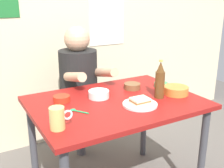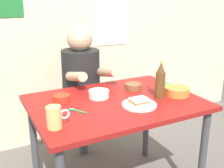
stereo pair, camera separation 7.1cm
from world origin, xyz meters
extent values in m
cube|color=beige|center=(0.00, 1.05, 1.30)|extent=(4.40, 0.08, 2.60)
cube|color=silver|center=(0.48, 1.01, 1.20)|extent=(0.39, 0.01, 0.55)
cube|color=maroon|center=(0.00, 0.00, 0.72)|extent=(1.10, 0.80, 0.03)
cylinder|color=#3F3F44|center=(0.49, -0.34, 0.35)|extent=(0.05, 0.05, 0.71)
cylinder|color=#3F3F44|center=(-0.49, 0.34, 0.35)|extent=(0.05, 0.05, 0.71)
cylinder|color=#3F3F44|center=(0.49, 0.34, 0.35)|extent=(0.05, 0.05, 0.71)
cylinder|color=#4C4C51|center=(0.00, 0.63, 0.21)|extent=(0.08, 0.08, 0.41)
cylinder|color=brown|center=(0.00, 0.63, 0.43)|extent=(0.34, 0.34, 0.04)
cylinder|color=black|center=(0.00, 0.63, 0.71)|extent=(0.32, 0.32, 0.52)
sphere|color=tan|center=(0.00, 0.63, 1.06)|extent=(0.21, 0.21, 0.21)
cylinder|color=tan|center=(-0.13, 0.38, 0.82)|extent=(0.07, 0.31, 0.14)
cylinder|color=tan|center=(0.13, 0.38, 0.82)|extent=(0.07, 0.31, 0.14)
cylinder|color=silver|center=(0.09, -0.15, 0.75)|extent=(0.22, 0.22, 0.01)
cube|color=beige|center=(0.09, -0.15, 0.76)|extent=(0.11, 0.09, 0.01)
cube|color=#9E592D|center=(0.09, -0.15, 0.77)|extent=(0.11, 0.09, 0.01)
cube|color=beige|center=(0.09, -0.15, 0.78)|extent=(0.11, 0.09, 0.01)
cylinder|color=#D1BC66|center=(-0.47, -0.21, 0.80)|extent=(0.08, 0.08, 0.12)
torus|color=silver|center=(-0.41, -0.21, 0.81)|extent=(0.06, 0.01, 0.06)
cylinder|color=#593819|center=(0.28, -0.10, 0.83)|extent=(0.06, 0.06, 0.18)
cone|color=#593819|center=(0.28, -0.10, 0.95)|extent=(0.05, 0.05, 0.07)
cylinder|color=#BFB74C|center=(0.28, -0.10, 1.00)|extent=(0.03, 0.03, 0.01)
cylinder|color=red|center=(-0.32, 0.16, 0.76)|extent=(0.11, 0.11, 0.04)
cylinder|color=#A33521|center=(-0.32, 0.16, 0.77)|extent=(0.09, 0.09, 0.02)
cylinder|color=#388C4C|center=(0.44, 0.08, 0.76)|extent=(0.10, 0.10, 0.03)
cylinder|color=#5B643A|center=(0.44, 0.08, 0.77)|extent=(0.08, 0.08, 0.02)
cylinder|color=orange|center=(0.43, -0.10, 0.77)|extent=(0.17, 0.17, 0.05)
cylinder|color=#B25B2D|center=(0.43, -0.10, 0.78)|extent=(0.14, 0.14, 0.02)
cylinder|color=silver|center=(-0.07, 0.10, 0.77)|extent=(0.14, 0.14, 0.05)
cylinder|color=tan|center=(-0.07, 0.10, 0.78)|extent=(0.11, 0.11, 0.02)
cylinder|color=brown|center=(0.23, 0.15, 0.76)|extent=(0.12, 0.12, 0.04)
cylinder|color=brown|center=(0.23, 0.15, 0.77)|extent=(0.10, 0.10, 0.02)
cylinder|color=#26A559|center=(-0.28, -0.07, 0.74)|extent=(0.07, 0.10, 0.01)
ellipsoid|color=#26A559|center=(-0.31, -0.02, 0.75)|extent=(0.04, 0.02, 0.01)
camera|label=1|loc=(-0.87, -1.48, 1.40)|focal=44.61mm
camera|label=2|loc=(-0.80, -1.52, 1.40)|focal=44.61mm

